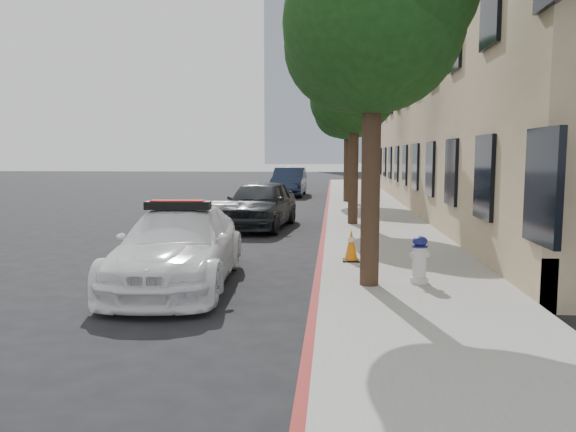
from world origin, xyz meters
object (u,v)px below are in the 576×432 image
(police_car, at_px, (179,247))
(parked_car_far, at_px, (289,182))
(parked_car_mid, at_px, (260,204))
(traffic_cone, at_px, (351,245))
(fire_hydrant, at_px, (419,260))

(police_car, distance_m, parked_car_far, 20.59)
(parked_car_mid, bearing_deg, traffic_cone, -60.29)
(parked_car_mid, xyz_separation_m, parked_car_far, (-0.14, 13.08, 0.02))
(parked_car_far, xyz_separation_m, traffic_cone, (2.72, -18.98, -0.29))
(police_car, relative_size, parked_car_far, 1.01)
(parked_car_far, relative_size, traffic_cone, 7.23)
(traffic_cone, bearing_deg, fire_hydrant, -59.78)
(police_car, relative_size, fire_hydrant, 5.99)
(parked_car_far, height_order, fire_hydrant, parked_car_far)
(parked_car_mid, distance_m, traffic_cone, 6.44)
(police_car, xyz_separation_m, parked_car_far, (0.26, 20.59, 0.09))
(police_car, relative_size, traffic_cone, 7.31)
(parked_car_mid, bearing_deg, police_car, -87.02)
(parked_car_mid, xyz_separation_m, fire_hydrant, (3.63, -7.69, -0.21))
(police_car, distance_m, fire_hydrant, 4.04)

